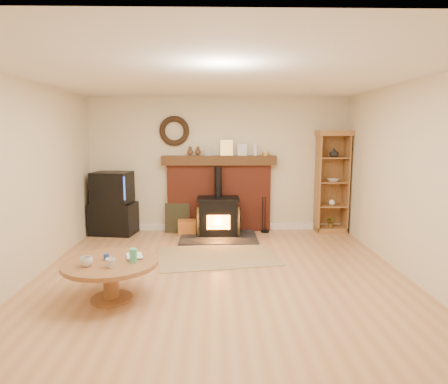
{
  "coord_description": "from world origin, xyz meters",
  "views": [
    {
      "loc": [
        -0.08,
        -5.02,
        1.94
      ],
      "look_at": [
        0.06,
        1.0,
        1.02
      ],
      "focal_mm": 32.0,
      "sensor_mm": 36.0,
      "label": 1
    }
  ],
  "objects_px": {
    "wood_stove": "(218,217)",
    "tv_unit": "(113,204)",
    "coffee_table": "(110,269)",
    "curio_cabinet": "(332,182)"
  },
  "relations": [
    {
      "from": "tv_unit",
      "to": "coffee_table",
      "type": "xyz_separation_m",
      "value": [
        0.73,
        -3.06,
        -0.19
      ]
    },
    {
      "from": "curio_cabinet",
      "to": "tv_unit",
      "type": "bearing_deg",
      "value": -178.81
    },
    {
      "from": "tv_unit",
      "to": "curio_cabinet",
      "type": "relative_size",
      "value": 0.61
    },
    {
      "from": "coffee_table",
      "to": "curio_cabinet",
      "type": "bearing_deg",
      "value": 42.32
    },
    {
      "from": "coffee_table",
      "to": "tv_unit",
      "type": "bearing_deg",
      "value": 103.4
    },
    {
      "from": "wood_stove",
      "to": "curio_cabinet",
      "type": "bearing_deg",
      "value": 7.34
    },
    {
      "from": "wood_stove",
      "to": "curio_cabinet",
      "type": "distance_m",
      "value": 2.29
    },
    {
      "from": "curio_cabinet",
      "to": "coffee_table",
      "type": "xyz_separation_m",
      "value": [
        -3.46,
        -3.15,
        -0.6
      ]
    },
    {
      "from": "tv_unit",
      "to": "coffee_table",
      "type": "bearing_deg",
      "value": -76.6
    },
    {
      "from": "wood_stove",
      "to": "tv_unit",
      "type": "distance_m",
      "value": 2.02
    }
  ]
}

